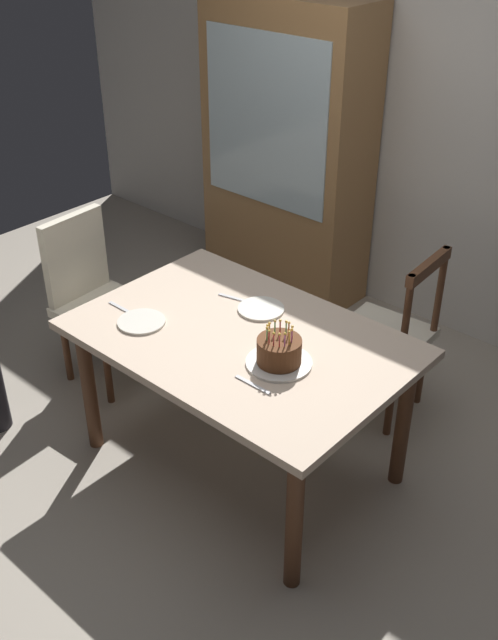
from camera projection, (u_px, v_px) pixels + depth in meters
name	position (u px, v px, depth m)	size (l,w,h in m)	color
ground	(242.00, 461.00, 3.66)	(6.40, 6.40, 0.00)	#9E9384
back_wall	(460.00, 120.00, 4.15)	(6.40, 0.10, 2.60)	beige
dining_table	(241.00, 352.00, 3.32)	(1.48, 1.00, 0.75)	beige
birthday_cake	(279.00, 353.00, 3.05)	(0.28, 0.28, 0.19)	silver
plate_near_celebrant	(141.00, 322.00, 3.35)	(0.22, 0.22, 0.01)	silver
plate_far_side	(261.00, 309.00, 3.45)	(0.22, 0.22, 0.01)	silver
fork_near_celebrant	(122.00, 309.00, 3.46)	(0.18, 0.02, 0.01)	silver
fork_far_side	(235.00, 298.00, 3.54)	(0.18, 0.02, 0.01)	silver
fork_near_guest	(253.00, 385.00, 2.95)	(0.18, 0.02, 0.01)	silver
chair_spindle_back	(387.00, 336.00, 3.79)	(0.47, 0.47, 0.95)	beige
chair_upholstered	(92.00, 291.00, 4.04)	(0.47, 0.47, 0.95)	beige
china_cabinet	(287.00, 152.00, 4.72)	(1.10, 0.45, 1.90)	#9E7042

